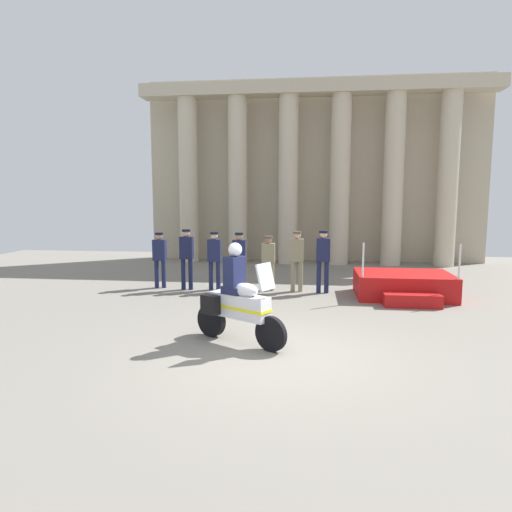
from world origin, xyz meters
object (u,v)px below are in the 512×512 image
at_px(reviewing_stand, 404,286).
at_px(motorcycle_with_rider, 237,301).
at_px(officer_in_row_5, 297,256).
at_px(officer_in_row_6, 323,256).
at_px(officer_in_row_3, 239,257).
at_px(officer_in_row_4, 268,259).
at_px(officer_in_row_2, 214,256).
at_px(officer_in_row_1, 187,254).
at_px(officer_in_row_0, 160,255).

distance_m(reviewing_stand, motorcycle_with_rider, 5.89).
relative_size(officer_in_row_5, motorcycle_with_rider, 0.92).
bearing_deg(officer_in_row_6, officer_in_row_3, -1.76).
bearing_deg(officer_in_row_6, officer_in_row_4, -5.27).
relative_size(officer_in_row_2, officer_in_row_4, 1.06).
distance_m(officer_in_row_3, officer_in_row_4, 0.85).
distance_m(officer_in_row_1, officer_in_row_6, 3.97).
bearing_deg(officer_in_row_1, officer_in_row_3, -177.91).
bearing_deg(officer_in_row_1, officer_in_row_4, -176.96).
bearing_deg(officer_in_row_4, officer_in_row_0, -0.86).
bearing_deg(officer_in_row_2, motorcycle_with_rider, 106.58).
distance_m(officer_in_row_1, officer_in_row_4, 2.41).
height_order(officer_in_row_0, motorcycle_with_rider, motorcycle_with_rider).
bearing_deg(officer_in_row_4, officer_in_row_5, 178.04).
height_order(officer_in_row_3, officer_in_row_4, officer_in_row_3).
bearing_deg(officer_in_row_0, officer_in_row_4, 179.14).
distance_m(officer_in_row_3, officer_in_row_6, 2.42).
xyz_separation_m(officer_in_row_0, motorcycle_with_rider, (3.14, -4.90, -0.19)).
bearing_deg(officer_in_row_4, officer_in_row_6, 174.73).
relative_size(officer_in_row_1, officer_in_row_4, 1.11).
height_order(officer_in_row_1, officer_in_row_6, officer_in_row_1).
relative_size(officer_in_row_4, officer_in_row_5, 0.92).
xyz_separation_m(reviewing_stand, officer_in_row_5, (-2.93, 0.44, 0.71)).
bearing_deg(officer_in_row_5, reviewing_stand, 171.30).
bearing_deg(officer_in_row_5, officer_in_row_4, -1.96).
bearing_deg(officer_in_row_3, officer_in_row_1, 2.09).
distance_m(officer_in_row_2, officer_in_row_3, 0.74).
relative_size(officer_in_row_1, motorcycle_with_rider, 0.94).
height_order(officer_in_row_6, motorcycle_with_rider, motorcycle_with_rider).
relative_size(officer_in_row_1, officer_in_row_3, 1.05).
relative_size(officer_in_row_0, officer_in_row_1, 0.94).
distance_m(reviewing_stand, officer_in_row_5, 3.04).
distance_m(officer_in_row_2, officer_in_row_6, 3.16).
bearing_deg(reviewing_stand, officer_in_row_4, 172.93).
xyz_separation_m(officer_in_row_0, officer_in_row_4, (3.28, -0.04, -0.04)).
relative_size(officer_in_row_5, officer_in_row_6, 0.98).
bearing_deg(reviewing_stand, officer_in_row_2, 175.62).
xyz_separation_m(officer_in_row_0, officer_in_row_1, (0.88, -0.17, 0.07)).
xyz_separation_m(officer_in_row_0, officer_in_row_3, (2.43, -0.11, 0.02)).
distance_m(reviewing_stand, officer_in_row_1, 6.21).
distance_m(officer_in_row_4, officer_in_row_6, 1.58).
height_order(officer_in_row_0, officer_in_row_1, officer_in_row_1).
distance_m(officer_in_row_0, officer_in_row_1, 0.90).
height_order(officer_in_row_1, officer_in_row_3, officer_in_row_1).
bearing_deg(officer_in_row_6, officer_in_row_2, -1.67).
height_order(officer_in_row_1, officer_in_row_4, officer_in_row_1).
bearing_deg(officer_in_row_5, officer_in_row_6, 171.04).
bearing_deg(officer_in_row_1, officer_in_row_6, 179.75).
xyz_separation_m(officer_in_row_0, officer_in_row_2, (1.70, -0.10, 0.02)).
height_order(officer_in_row_2, motorcycle_with_rider, motorcycle_with_rider).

